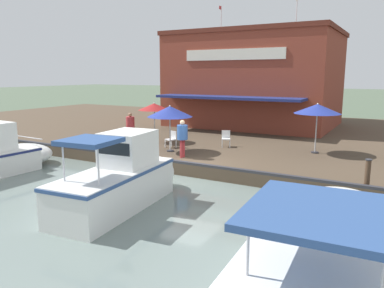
% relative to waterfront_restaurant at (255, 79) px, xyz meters
% --- Properties ---
extents(ground_plane, '(220.00, 220.00, 0.00)m').
position_rel_waterfront_restaurant_xyz_m(ground_plane, '(13.69, 2.06, -3.99)').
color(ground_plane, '#4C5B47').
extents(quay_deck, '(22.00, 56.00, 0.60)m').
position_rel_waterfront_restaurant_xyz_m(quay_deck, '(2.69, 2.06, -3.69)').
color(quay_deck, '#4C3D2D').
rests_on(quay_deck, ground).
extents(quay_edge_fender, '(0.20, 50.40, 0.10)m').
position_rel_waterfront_restaurant_xyz_m(quay_edge_fender, '(13.59, 2.06, -3.34)').
color(quay_edge_fender, '#2D2D33').
rests_on(quay_edge_fender, quay_deck).
extents(waterfront_restaurant, '(10.22, 11.67, 9.01)m').
position_rel_waterfront_restaurant_xyz_m(waterfront_restaurant, '(0.00, 0.00, 0.00)').
color(waterfront_restaurant, brown).
rests_on(waterfront_restaurant, quay_deck).
extents(patio_umbrella_mid_patio_left, '(1.78, 1.78, 2.21)m').
position_rel_waterfront_restaurant_xyz_m(patio_umbrella_mid_patio_left, '(9.80, -2.30, -1.42)').
color(patio_umbrella_mid_patio_left, '#B7B7B7').
rests_on(patio_umbrella_mid_patio_left, quay_deck).
extents(patio_umbrella_near_quay_edge, '(2.20, 2.20, 2.29)m').
position_rel_waterfront_restaurant_xyz_m(patio_umbrella_near_quay_edge, '(11.69, -0.05, -1.41)').
color(patio_umbrella_near_quay_edge, '#B7B7B7').
rests_on(patio_umbrella_near_quay_edge, quay_deck).
extents(patio_umbrella_by_entrance, '(2.19, 2.19, 2.42)m').
position_rel_waterfront_restaurant_xyz_m(patio_umbrella_by_entrance, '(8.55, 6.28, -1.24)').
color(patio_umbrella_by_entrance, '#B7B7B7').
rests_on(patio_umbrella_by_entrance, quay_deck).
extents(cafe_chair_back_row_seat, '(0.59, 0.59, 0.85)m').
position_rel_waterfront_restaurant_xyz_m(cafe_chair_back_row_seat, '(9.19, 1.84, -2.91)').
color(cafe_chair_back_row_seat, white).
rests_on(cafe_chair_back_row_seat, quay_deck).
extents(cafe_chair_far_corner_seat, '(0.56, 0.56, 0.85)m').
position_rel_waterfront_restaurant_xyz_m(cafe_chair_far_corner_seat, '(10.77, -0.55, -2.91)').
color(cafe_chair_far_corner_seat, white).
rests_on(cafe_chair_far_corner_seat, quay_deck).
extents(person_mid_patio, '(0.47, 0.47, 1.65)m').
position_rel_waterfront_restaurant_xyz_m(person_mid_patio, '(10.58, -3.40, -2.36)').
color(person_mid_patio, '#2D5193').
rests_on(person_mid_patio, quay_deck).
extents(person_at_quay_edge, '(0.49, 0.49, 1.73)m').
position_rel_waterfront_restaurant_xyz_m(person_at_quay_edge, '(12.57, 1.18, -2.30)').
color(person_at_quay_edge, '#B23338').
rests_on(person_at_quay_edge, quay_deck).
extents(motorboat_fourth_along, '(5.75, 2.24, 2.47)m').
position_rel_waterfront_restaurant_xyz_m(motorboat_fourth_along, '(17.59, 1.94, -3.03)').
color(motorboat_fourth_along, white).
rests_on(motorboat_fourth_along, river_water).
extents(motorboat_mid_row, '(7.73, 3.13, 2.13)m').
position_rel_waterfront_restaurant_xyz_m(motorboat_mid_row, '(18.69, 8.66, -3.29)').
color(motorboat_mid_row, white).
rests_on(motorboat_mid_row, river_water).
extents(mooring_post, '(0.22, 0.22, 0.95)m').
position_rel_waterfront_restaurant_xyz_m(mooring_post, '(13.34, 8.97, -2.91)').
color(mooring_post, '#473323').
rests_on(mooring_post, quay_deck).
extents(tree_downstream_bank, '(5.28, 5.03, 7.94)m').
position_rel_waterfront_restaurant_xyz_m(tree_downstream_bank, '(-4.49, 1.99, 1.89)').
color(tree_downstream_bank, brown).
rests_on(tree_downstream_bank, quay_deck).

